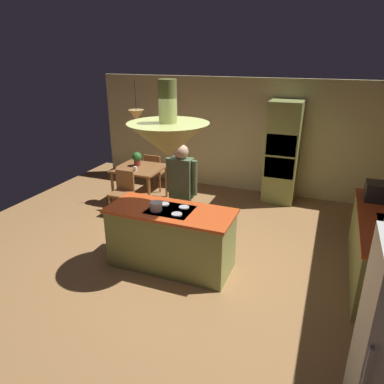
{
  "coord_description": "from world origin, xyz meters",
  "views": [
    {
      "loc": [
        2.02,
        -4.45,
        3.04
      ],
      "look_at": [
        0.1,
        0.4,
        1.0
      ],
      "focal_mm": 33.45,
      "sensor_mm": 36.0,
      "label": 1
    }
  ],
  "objects": [
    {
      "name": "cooking_pot_on_cooktop",
      "position": [
        -0.16,
        -0.33,
        1.01
      ],
      "size": [
        0.18,
        0.18,
        0.12
      ],
      "primitive_type": "cylinder",
      "color": "#B2B2B7",
      "rests_on": "kitchen_island"
    },
    {
      "name": "oven_tower",
      "position": [
        1.1,
        3.04,
        1.07
      ],
      "size": [
        0.66,
        0.62,
        2.15
      ],
      "color": "#8C934C",
      "rests_on": "ground"
    },
    {
      "name": "range_hood",
      "position": [
        0.0,
        -0.2,
        1.98
      ],
      "size": [
        1.1,
        1.1,
        1.0
      ],
      "color": "#8C934C"
    },
    {
      "name": "potted_plant_on_table",
      "position": [
        -1.8,
        1.99,
        0.93
      ],
      "size": [
        0.2,
        0.2,
        0.3
      ],
      "color": "#99382D",
      "rests_on": "dining_table"
    },
    {
      "name": "cup_on_table",
      "position": [
        -1.66,
        1.67,
        0.81
      ],
      "size": [
        0.07,
        0.07,
        0.09
      ],
      "primitive_type": "cylinder",
      "color": "white",
      "rests_on": "dining_table"
    },
    {
      "name": "chair_facing_island",
      "position": [
        -1.7,
        1.21,
        0.5
      ],
      "size": [
        0.4,
        0.4,
        0.87
      ],
      "color": "#925C31",
      "rests_on": "ground"
    },
    {
      "name": "pendant_light_over_table",
      "position": [
        -1.7,
        1.9,
        1.86
      ],
      "size": [
        0.32,
        0.32,
        0.82
      ],
      "color": "#E0B266"
    },
    {
      "name": "kitchen_island",
      "position": [
        0.0,
        -0.2,
        0.47
      ],
      "size": [
        1.86,
        0.8,
        0.95
      ],
      "color": "#8C934C",
      "rests_on": "ground"
    },
    {
      "name": "ground",
      "position": [
        0.0,
        0.0,
        0.0
      ],
      "size": [
        8.16,
        8.16,
        0.0
      ],
      "primitive_type": "plane",
      "color": "#9E7042"
    },
    {
      "name": "counter_run_right",
      "position": [
        2.84,
        0.6,
        0.48
      ],
      "size": [
        0.73,
        2.31,
        0.93
      ],
      "color": "#8C934C",
      "rests_on": "ground"
    },
    {
      "name": "chair_by_back_wall",
      "position": [
        -1.7,
        2.59,
        0.5
      ],
      "size": [
        0.4,
        0.4,
        0.87
      ],
      "rotation": [
        0.0,
        0.0,
        3.14
      ],
      "color": "#925C31",
      "rests_on": "ground"
    },
    {
      "name": "wall_back",
      "position": [
        0.0,
        3.45,
        1.27
      ],
      "size": [
        6.8,
        0.1,
        2.55
      ],
      "primitive_type": "cube",
      "color": "beige",
      "rests_on": "ground"
    },
    {
      "name": "person_at_island",
      "position": [
        -0.11,
        0.47,
        1.0
      ],
      "size": [
        0.53,
        0.23,
        1.73
      ],
      "color": "tan",
      "rests_on": "ground"
    },
    {
      "name": "dining_table",
      "position": [
        -1.7,
        1.9,
        0.66
      ],
      "size": [
        0.99,
        0.94,
        0.76
      ],
      "color": "#925C31",
      "rests_on": "ground"
    },
    {
      "name": "microwave_on_counter",
      "position": [
        2.84,
        1.28,
        1.07
      ],
      "size": [
        0.46,
        0.36,
        0.28
      ],
      "primitive_type": "cube",
      "color": "#232326",
      "rests_on": "counter_run_right"
    }
  ]
}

